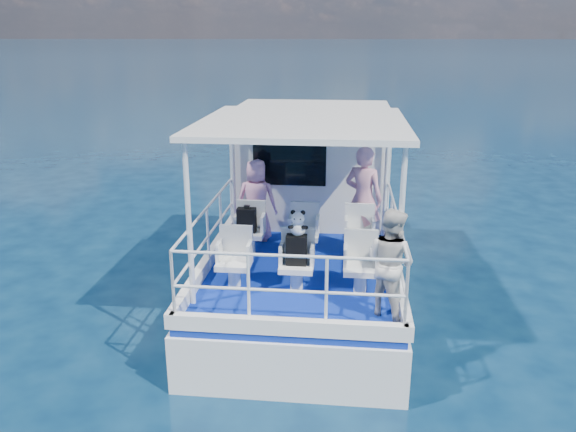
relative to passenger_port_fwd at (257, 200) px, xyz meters
The scene contains 20 objects.
ground 2.04m from the passenger_port_fwd, 44.24° to the right, with size 2000.00×2000.00×0.00m, color #071E38.
hull 1.85m from the passenger_port_fwd, ahead, with size 3.00×7.00×1.60m, color white.
deck 1.18m from the passenger_port_fwd, ahead, with size 2.90×6.90×0.10m, color navy.
cabin 1.73m from the passenger_port_fwd, 58.59° to the left, with size 2.85×2.00×2.20m, color white.
canopy 2.05m from the passenger_port_fwd, 50.22° to the right, with size 3.00×3.20×0.08m, color white.
canopy_posts 1.46m from the passenger_port_fwd, 51.51° to the right, with size 2.77×2.97×2.20m.
railings 1.70m from the passenger_port_fwd, 58.42° to the right, with size 2.84×3.59×1.00m, color white, non-canonical shape.
seat_port_fwd 0.85m from the passenger_port_fwd, 91.68° to the right, with size 0.48×0.46×0.38m, color white.
seat_center_fwd 1.22m from the passenger_port_fwd, 36.75° to the right, with size 0.48×0.46×0.38m, color white.
seat_stbd_fwd 1.97m from the passenger_port_fwd, 20.27° to the right, with size 0.48×0.46×0.38m, color white.
seat_port_aft 2.03m from the passenger_port_fwd, 90.57° to the right, with size 0.48×0.46×0.38m, color white.
seat_center_aft 2.21m from the passenger_port_fwd, 65.78° to the right, with size 0.48×0.46×0.38m, color white.
seat_stbd_aft 2.70m from the passenger_port_fwd, 47.71° to the right, with size 0.48×0.46×0.38m, color white.
passenger_port_fwd is the anchor object (origin of this frame).
passenger_stbd_fwd 1.86m from the passenger_port_fwd, ahead, with size 0.64×0.42×1.76m, color pink.
passenger_stbd_aft 3.35m from the passenger_port_fwd, 50.54° to the right, with size 0.69×0.54×1.43m, color silver.
backpack_port 0.70m from the passenger_port_fwd, 94.87° to the right, with size 0.31×0.17×0.40m, color black.
backpack_center 2.16m from the passenger_port_fwd, 65.99° to the right, with size 0.29×0.16×0.43m, color black.
compact_camera 0.69m from the passenger_port_fwd, 94.05° to the right, with size 0.09×0.06×0.06m, color black.
panda 2.17m from the passenger_port_fwd, 65.44° to the right, with size 0.23×0.19×0.36m, color white, non-canonical shape.
Camera 1 is at (0.65, -8.41, 4.34)m, focal length 35.00 mm.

